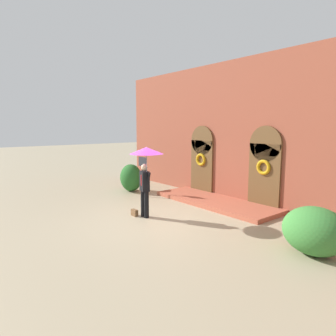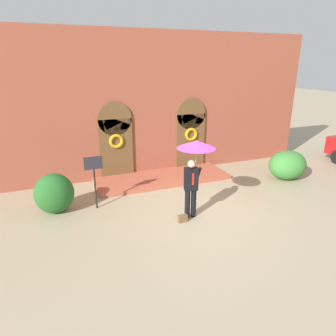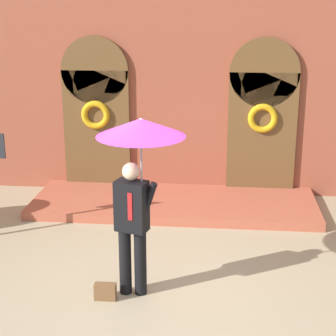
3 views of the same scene
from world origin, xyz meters
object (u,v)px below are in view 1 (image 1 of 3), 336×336
at_px(handbag, 134,213).
at_px(shrub_left, 131,178).
at_px(person_with_umbrella, 146,161).
at_px(shrub_right, 315,231).
at_px(sign_post, 143,170).

height_order(handbag, shrub_left, shrub_left).
height_order(person_with_umbrella, shrub_right, person_with_umbrella).
height_order(person_with_umbrella, handbag, person_with_umbrella).
xyz_separation_m(shrub_left, shrub_right, (8.71, -0.31, -0.06)).
bearing_deg(shrub_right, person_with_umbrella, -163.09).
bearing_deg(handbag, shrub_left, 148.35).
xyz_separation_m(person_with_umbrella, shrub_left, (-3.85, 1.78, -1.28)).
bearing_deg(handbag, shrub_right, 16.07).
bearing_deg(person_with_umbrella, handbag, -155.23).
bearing_deg(person_with_umbrella, sign_post, 148.35).
xyz_separation_m(handbag, shrub_left, (-3.42, 1.98, 0.53)).
distance_m(shrub_left, shrub_right, 8.71).
xyz_separation_m(handbag, shrub_right, (5.29, 1.68, 0.47)).
relative_size(shrub_left, shrub_right, 0.83).
relative_size(sign_post, shrub_right, 1.12).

